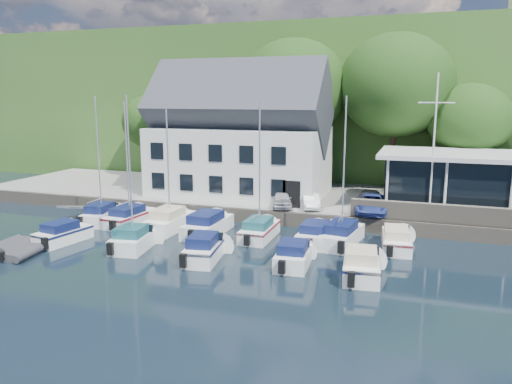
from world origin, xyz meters
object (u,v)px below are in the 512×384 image
(boat_r2_3, at_px, (294,253))
(boat_r1_0, at_px, (99,163))
(boat_r2_2, at_px, (204,247))
(boat_r1_1, at_px, (127,167))
(boat_r1_7, at_px, (396,238))
(boat_r1_3, at_px, (208,223))
(boat_r2_1, at_px, (130,176))
(harbor_building, at_px, (240,142))
(flagpole, at_px, (434,147))
(boat_r1_2, at_px, (168,161))
(car_blue, at_px, (372,203))
(dinghy_1, at_px, (22,251))
(car_silver, at_px, (282,199))
(boat_r2_4, at_px, (362,263))
(boat_r2_0, at_px, (63,232))
(car_white, at_px, (311,200))
(boat_r1_6, at_px, (344,172))
(dinghy_0, at_px, (11,244))
(car_dgrey, at_px, (369,200))
(boat_r1_5, at_px, (316,232))
(boat_r1_4, at_px, (260,175))
(club_pavilion, at_px, (474,182))

(boat_r2_3, bearing_deg, boat_r1_0, 158.95)
(boat_r2_2, bearing_deg, boat_r1_1, 137.71)
(boat_r2_3, bearing_deg, boat_r1_7, 40.07)
(boat_r1_3, xyz_separation_m, boat_r2_1, (-2.86, -4.53, 3.69))
(harbor_building, relative_size, boat_r1_7, 2.41)
(flagpole, height_order, boat_r1_2, flagpole)
(car_blue, distance_m, dinghy_1, 22.61)
(car_blue, bearing_deg, boat_r2_1, -146.49)
(car_silver, relative_size, boat_r2_4, 0.66)
(boat_r2_0, xyz_separation_m, boat_r2_4, (18.55, -0.21, 0.08))
(car_white, height_order, boat_r1_6, boat_r1_6)
(dinghy_0, bearing_deg, boat_r1_6, 18.10)
(car_dgrey, relative_size, boat_r1_5, 0.81)
(boat_r2_3, bearing_deg, car_silver, 105.15)
(car_silver, distance_m, dinghy_1, 17.61)
(car_white, distance_m, dinghy_0, 20.01)
(car_silver, bearing_deg, boat_r1_3, -142.78)
(car_blue, xyz_separation_m, boat_r1_4, (-6.53, -5.33, 2.45))
(boat_r1_7, relative_size, boat_r2_0, 1.16)
(boat_r1_0, bearing_deg, boat_r1_6, -7.72)
(flagpole, relative_size, boat_r1_7, 1.60)
(flagpole, xyz_separation_m, dinghy_0, (-23.72, -12.50, -5.43))
(harbor_building, distance_m, boat_r1_1, 10.20)
(club_pavilion, xyz_separation_m, car_dgrey, (-7.09, -2.05, -1.41))
(harbor_building, height_order, car_silver, harbor_building)
(club_pavilion, height_order, boat_r1_4, boat_r1_4)
(boat_r1_0, xyz_separation_m, boat_r2_2, (10.60, -5.35, -3.59))
(car_silver, distance_m, boat_r2_1, 12.07)
(boat_r1_0, bearing_deg, dinghy_0, -107.69)
(boat_r1_4, bearing_deg, harbor_building, 116.35)
(flagpole, xyz_separation_m, boat_r2_4, (-3.23, -10.47, -5.00))
(boat_r1_2, bearing_deg, boat_r1_6, 2.80)
(boat_r1_7, bearing_deg, club_pavilion, 53.55)
(club_pavilion, relative_size, boat_r2_4, 2.51)
(boat_r1_0, relative_size, boat_r2_2, 1.66)
(boat_r1_4, distance_m, boat_r2_1, 7.96)
(boat_r2_1, bearing_deg, boat_r2_2, -14.72)
(harbor_building, relative_size, flagpole, 1.51)
(flagpole, relative_size, boat_r2_2, 1.81)
(car_dgrey, height_order, boat_r1_5, car_dgrey)
(boat_r1_4, xyz_separation_m, boat_r1_6, (5.25, 0.38, 0.40))
(boat_r1_5, bearing_deg, car_silver, 127.80)
(harbor_building, height_order, boat_r2_2, harbor_building)
(boat_r1_0, height_order, boat_r1_7, boat_r1_0)
(car_white, xyz_separation_m, boat_r1_1, (-12.09, -5.10, 2.63))
(harbor_building, relative_size, boat_r1_0, 1.65)
(car_white, height_order, flagpole, flagpole)
(flagpole, relative_size, boat_r2_0, 1.85)
(flagpole, bearing_deg, dinghy_0, -152.22)
(boat_r1_3, bearing_deg, boat_r1_1, 175.81)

